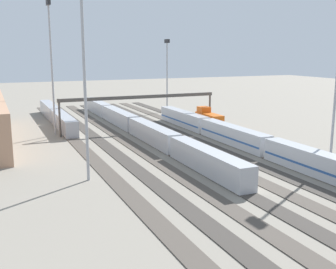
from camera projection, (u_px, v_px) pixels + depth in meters
ground_plane at (165, 143)px, 88.24m from camera, size 400.00×400.00×0.00m
track_bed_0 at (235, 136)px, 95.11m from camera, size 140.00×2.80×0.12m
track_bed_1 at (216, 138)px, 93.14m from camera, size 140.00×2.80×0.12m
track_bed_2 at (196, 140)px, 91.18m from camera, size 140.00×2.80×0.12m
track_bed_3 at (176, 142)px, 89.21m from camera, size 140.00×2.80×0.12m
track_bed_4 at (155, 144)px, 87.24m from camera, size 140.00×2.80×0.12m
track_bed_5 at (132, 146)px, 85.28m from camera, size 140.00×2.80×0.12m
track_bed_6 at (109, 148)px, 83.31m from camera, size 140.00×2.80×0.12m
track_bed_7 at (85, 150)px, 81.35m from camera, size 140.00×2.80×0.12m
train_on_track_1 at (262, 145)px, 77.40m from camera, size 90.60×3.06×4.40m
train_on_track_4 at (134, 125)px, 98.70m from camera, size 95.60×3.00×3.80m
train_on_track_0 at (209, 119)px, 105.78m from camera, size 10.00×3.00×5.00m
train_on_track_7 at (56, 116)px, 112.97m from camera, size 47.20×3.00×3.80m
light_mast_1 at (51, 52)px, 92.90m from camera, size 2.80×0.70×30.66m
light_mast_2 at (167, 65)px, 132.89m from camera, size 2.80×0.70×23.25m
light_mast_3 at (84, 57)px, 59.09m from camera, size 2.80×0.70×29.46m
signal_gantry at (140, 100)px, 100.76m from camera, size 0.70×40.00×8.80m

